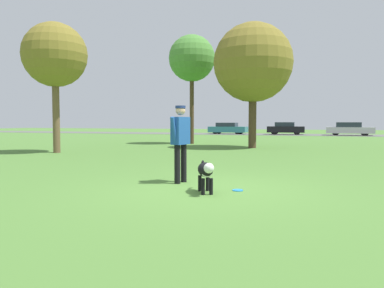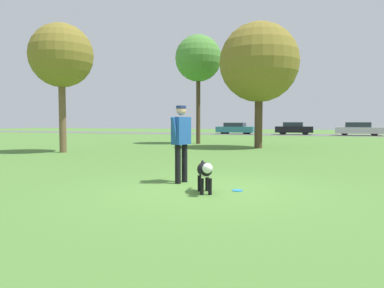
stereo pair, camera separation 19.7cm
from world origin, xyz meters
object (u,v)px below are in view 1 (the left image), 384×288
at_px(dog, 206,171).
at_px(frisbee, 238,190).
at_px(tree_near_left, 55,56).
at_px(person, 180,137).
at_px(parked_car_silver, 349,129).
at_px(parked_car_black, 286,128).
at_px(tree_far_left, 192,59).
at_px(tree_mid_center, 253,63).
at_px(parked_car_teal, 228,128).

distance_m(dog, frisbee, 0.80).
bearing_deg(tree_near_left, person, -36.02).
relative_size(frisbee, parked_car_silver, 0.05).
relative_size(person, parked_car_black, 0.44).
relative_size(person, tree_near_left, 0.30).
distance_m(tree_near_left, parked_car_silver, 30.11).
bearing_deg(dog, tree_far_left, 173.59).
bearing_deg(tree_far_left, tree_mid_center, -30.66).
bearing_deg(person, tree_far_left, 30.66).
bearing_deg(tree_mid_center, dog, -84.14).
relative_size(tree_far_left, parked_car_silver, 1.49).
xyz_separation_m(tree_near_left, parked_car_silver, (13.67, 26.59, -3.57)).
distance_m(tree_far_left, tree_mid_center, 4.91).
bearing_deg(tree_far_left, parked_car_silver, 60.85).
bearing_deg(dog, frisbee, 104.53).
height_order(frisbee, tree_mid_center, tree_mid_center).
distance_m(person, parked_car_black, 32.91).
xyz_separation_m(person, parked_car_silver, (5.66, 32.42, -0.38)).
distance_m(dog, parked_car_silver, 33.75).
height_order(tree_mid_center, parked_car_black, tree_mid_center).
xyz_separation_m(parked_car_black, parked_car_silver, (6.21, -0.48, -0.01)).
xyz_separation_m(tree_near_left, parked_car_teal, (1.21, 26.98, -3.60)).
height_order(person, tree_mid_center, tree_mid_center).
xyz_separation_m(person, frisbee, (1.40, -0.54, -1.02)).
xyz_separation_m(dog, frisbee, (0.52, 0.45, -0.41)).
distance_m(dog, tree_near_left, 11.83).
distance_m(frisbee, tree_far_left, 16.61).
bearing_deg(tree_mid_center, tree_near_left, -142.79).
bearing_deg(dog, parked_car_silver, 145.53).
xyz_separation_m(dog, parked_car_black, (-1.44, 33.89, 0.23)).
height_order(frisbee, tree_far_left, tree_far_left).
bearing_deg(frisbee, parked_car_silver, 82.64).
xyz_separation_m(person, tree_far_left, (-4.58, 14.07, 4.16)).
bearing_deg(tree_far_left, person, -71.99).
bearing_deg(tree_near_left, frisbee, -34.04).
relative_size(parked_car_black, parked_car_silver, 0.87).
height_order(person, parked_car_teal, person).
relative_size(frisbee, tree_far_left, 0.03).
bearing_deg(parked_car_black, parked_car_teal, 178.87).
xyz_separation_m(dog, parked_car_teal, (-7.68, 33.79, 0.20)).
relative_size(tree_mid_center, parked_car_teal, 1.51).
bearing_deg(tree_mid_center, person, -87.98).
bearing_deg(tree_near_left, dog, -37.45).
bearing_deg(parked_car_black, parked_car_silver, -6.45).
xyz_separation_m(tree_mid_center, parked_car_silver, (6.07, 20.82, -3.72)).
height_order(tree_mid_center, parked_car_teal, tree_mid_center).
xyz_separation_m(tree_mid_center, tree_near_left, (-7.60, -5.77, -0.15)).
bearing_deg(parked_car_silver, tree_near_left, -115.87).
relative_size(person, parked_car_silver, 0.38).
distance_m(person, dog, 1.46).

